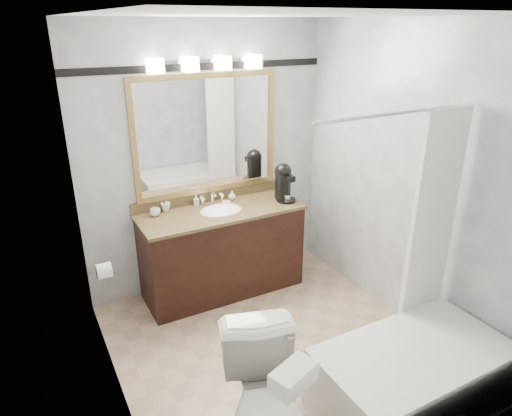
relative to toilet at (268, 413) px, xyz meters
name	(u,v)px	position (x,y,z in m)	size (l,w,h in m)	color
room	(278,206)	(0.58, 0.88, 0.84)	(2.42, 2.62, 2.52)	tan
vanity	(222,249)	(0.58, 1.89, 0.03)	(1.53, 0.58, 0.97)	black
mirror	(207,135)	(0.58, 2.16, 1.09)	(1.40, 0.04, 1.10)	#AA8D4D
vanity_light_bar	(206,63)	(0.58, 2.10, 1.72)	(1.02, 0.14, 0.12)	silver
accent_stripe	(204,67)	(0.58, 2.17, 1.69)	(2.40, 0.01, 0.06)	black
bathtub	(413,367)	(1.13, -0.02, -0.13)	(1.30, 0.75, 1.96)	white
tp_roll	(104,271)	(-0.56, 1.54, 0.29)	(0.12, 0.12, 0.11)	white
toilet	(268,413)	(0.00, 0.00, 0.00)	(0.46, 0.80, 0.82)	white
tissue_box	(294,377)	(0.00, -0.24, 0.46)	(0.24, 0.13, 0.10)	white
coffee_maker	(283,181)	(1.22, 1.85, 0.63)	(0.19, 0.24, 0.36)	black
cup_left	(155,212)	(0.00, 2.04, 0.48)	(0.09, 0.09, 0.07)	white
cup_right	(166,207)	(0.12, 2.11, 0.48)	(0.09, 0.09, 0.08)	white
soap_bottle_a	(196,201)	(0.42, 2.10, 0.49)	(0.05, 0.05, 0.10)	white
soap_bottle_b	(232,195)	(0.78, 2.08, 0.49)	(0.07, 0.07, 0.09)	white
soap_bar	(226,202)	(0.69, 2.01, 0.45)	(0.08, 0.05, 0.03)	beige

